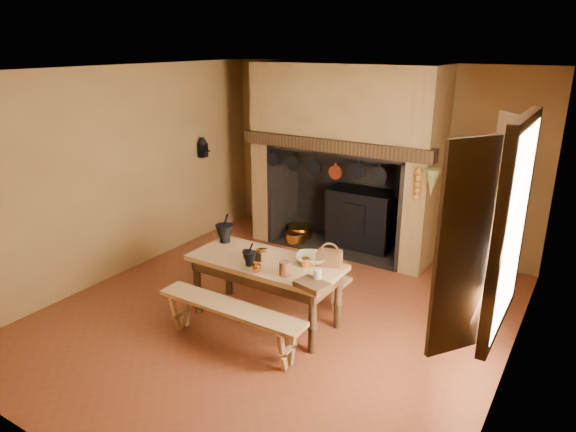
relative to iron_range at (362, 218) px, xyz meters
The scene contains 28 objects.
floor 2.50m from the iron_range, 89.02° to the right, with size 5.50×5.50×0.00m, color brown.
ceiling 3.37m from the iron_range, 89.02° to the right, with size 5.50×5.50×0.00m, color silver.
back_wall 0.97m from the iron_range, 82.10° to the left, with size 5.00×0.02×2.80m, color olive.
wall_left 3.59m from the iron_range, 135.12° to the right, with size 0.02×5.50×2.80m, color olive.
wall_right 3.65m from the iron_range, 43.91° to the right, with size 0.02×5.50×2.80m, color olive.
wall_front 5.28m from the iron_range, 89.54° to the right, with size 5.00×0.02×2.80m, color olive.
chimney_breast 1.36m from the iron_range, 151.95° to the right, with size 2.95×0.96×2.80m.
iron_range is the anchor object (origin of this frame).
hearth_pans 1.10m from the iron_range, 167.25° to the right, with size 0.51×0.62×0.20m.
hanging_pans 1.12m from the iron_range, 115.02° to the right, with size 1.92×0.29×0.27m.
onion_string 1.49m from the iron_range, 32.25° to the right, with size 0.12×0.10×0.46m, color #B76621, non-canonical shape.
herb_bunch 1.65m from the iron_range, 28.28° to the right, with size 0.20×0.20×0.35m, color brown.
window 3.91m from the iron_range, 49.98° to the right, with size 0.39×1.75×1.76m.
wall_coffee_mill 2.74m from the iron_range, 159.32° to the right, with size 0.23×0.16×0.31m.
work_table 2.63m from the iron_range, 90.01° to the right, with size 1.75×0.78×0.76m.
bench_front 3.29m from the iron_range, 90.01° to the right, with size 1.73×0.30×0.49m.
bench_back 2.00m from the iron_range, 90.02° to the right, with size 1.46×0.26×0.41m.
mortar_large 2.58m from the iron_range, 106.76° to the right, with size 0.22×0.22×0.37m.
mortar_small 2.86m from the iron_range, 91.41° to the right, with size 0.16×0.16×0.27m.
coffee_grinder 2.68m from the iron_range, 91.11° to the right, with size 0.15×0.11×0.17m.
brass_mug_a 2.73m from the iron_range, 94.45° to the right, with size 0.09×0.09×0.10m, color orange.
brass_mug_b 2.60m from the iron_range, 79.54° to the right, with size 0.09×0.09×0.10m, color orange.
mixing_bowl 2.47m from the iron_range, 79.04° to the right, with size 0.35×0.35×0.09m, color beige.
stoneware_crock 2.89m from the iron_range, 82.15° to the right, with size 0.12×0.12×0.15m, color #522D1E.
glass_jar 2.95m from the iron_range, 74.72° to the right, with size 0.09×0.09×0.15m, color beige.
wicker_basket 2.47m from the iron_range, 74.35° to the right, with size 0.31×0.27×0.26m.
wooden_tray 3.05m from the iron_range, 75.27° to the right, with size 0.32×0.23×0.06m, color #322110.
brass_cup 2.96m from the iron_range, 88.17° to the right, with size 0.11×0.11×0.09m, color orange.
Camera 1 is at (2.97, -4.53, 3.09)m, focal length 32.00 mm.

